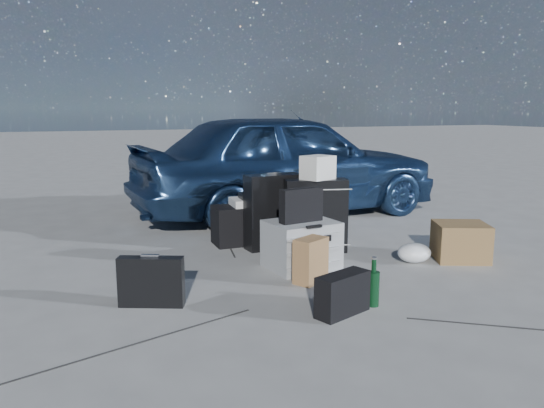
# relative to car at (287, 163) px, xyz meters

# --- Properties ---
(ground) EXTENTS (60.00, 60.00, 0.00)m
(ground) POSITION_rel_car_xyz_m (-0.86, -2.66, -0.66)
(ground) COLOR #9E9F9A
(ground) RESTS_ON ground
(car) EXTENTS (3.96, 1.84, 1.31)m
(car) POSITION_rel_car_xyz_m (0.00, 0.00, 0.00)
(car) COLOR #2D4F7F
(car) RESTS_ON ground
(pelican_case) EXTENTS (0.60, 0.52, 0.40)m
(pelican_case) POSITION_rel_car_xyz_m (-0.78, -2.14, -0.46)
(pelican_case) COLOR #9A9D9F
(pelican_case) RESTS_ON ground
(laptop_bag) EXTENTS (0.39, 0.16, 0.28)m
(laptop_bag) POSITION_rel_car_xyz_m (-0.80, -2.15, -0.11)
(laptop_bag) COLOR black
(laptop_bag) RESTS_ON pelican_case
(briefcase) EXTENTS (0.45, 0.27, 0.35)m
(briefcase) POSITION_rel_car_xyz_m (-2.11, -2.57, -0.48)
(briefcase) COLOR black
(briefcase) RESTS_ON ground
(suitcase_left) EXTENTS (0.57, 0.25, 0.72)m
(suitcase_left) POSITION_rel_car_xyz_m (-0.76, -1.44, -0.30)
(suitcase_left) COLOR black
(suitcase_left) RESTS_ON ground
(suitcase_right) EXTENTS (0.61, 0.34, 0.69)m
(suitcase_right) POSITION_rel_car_xyz_m (-0.45, -1.72, -0.31)
(suitcase_right) COLOR black
(suitcase_right) RESTS_ON ground
(white_carton) EXTENTS (0.33, 0.30, 0.22)m
(white_carton) POSITION_rel_car_xyz_m (-0.43, -1.72, 0.14)
(white_carton) COLOR silver
(white_carton) RESTS_ON suitcase_right
(duffel_bag) EXTENTS (0.77, 0.33, 0.38)m
(duffel_bag) POSITION_rel_car_xyz_m (-0.89, -1.17, -0.47)
(duffel_bag) COLOR black
(duffel_bag) RESTS_ON ground
(flat_box_white) EXTENTS (0.43, 0.34, 0.07)m
(flat_box_white) POSITION_rel_car_xyz_m (-0.88, -1.18, -0.24)
(flat_box_white) COLOR silver
(flat_box_white) RESTS_ON duffel_bag
(flat_box_black) EXTENTS (0.27, 0.20, 0.06)m
(flat_box_black) POSITION_rel_car_xyz_m (-0.88, -1.20, -0.17)
(flat_box_black) COLOR black
(flat_box_black) RESTS_ON flat_box_white
(kraft_bag) EXTENTS (0.31, 0.26, 0.35)m
(kraft_bag) POSITION_rel_car_xyz_m (-0.88, -2.51, -0.48)
(kraft_bag) COLOR #A97449
(kraft_bag) RESTS_ON ground
(cardboard_box) EXTENTS (0.56, 0.53, 0.33)m
(cardboard_box) POSITION_rel_car_xyz_m (0.63, -2.45, -0.49)
(cardboard_box) COLOR olive
(cardboard_box) RESTS_ON ground
(plastic_bag) EXTENTS (0.31, 0.27, 0.17)m
(plastic_bag) POSITION_rel_car_xyz_m (0.21, -2.36, -0.57)
(plastic_bag) COLOR white
(plastic_bag) RESTS_ON ground
(messenger_bag) EXTENTS (0.42, 0.28, 0.28)m
(messenger_bag) POSITION_rel_car_xyz_m (-0.97, -3.18, -0.52)
(messenger_bag) COLOR black
(messenger_bag) RESTS_ON ground
(green_bottle) EXTENTS (0.10, 0.10, 0.33)m
(green_bottle) POSITION_rel_car_xyz_m (-0.70, -3.12, -0.49)
(green_bottle) COLOR black
(green_bottle) RESTS_ON ground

